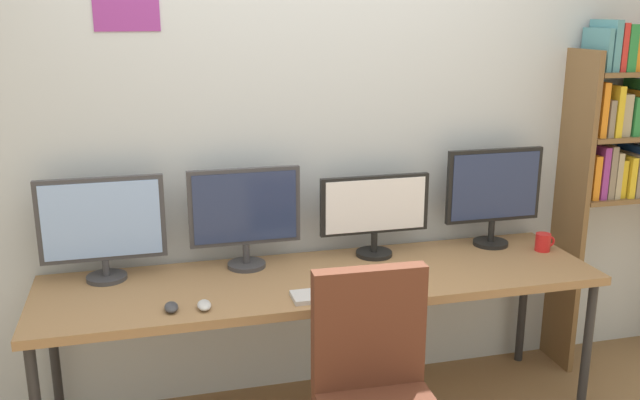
% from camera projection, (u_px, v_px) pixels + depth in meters
% --- Properties ---
extents(wall_back, '(4.95, 0.11, 2.60)m').
position_uv_depth(wall_back, '(301.00, 140.00, 3.41)').
color(wall_back, silver).
rests_on(wall_back, ground_plane).
extents(desk, '(2.55, 0.68, 0.74)m').
position_uv_depth(desk, '(323.00, 286.00, 3.18)').
color(desk, '#936D47').
rests_on(desk, ground_plane).
extents(bookshelf, '(0.83, 0.28, 1.87)m').
position_uv_depth(bookshelf, '(631.00, 152.00, 3.68)').
color(bookshelf, brown).
rests_on(bookshelf, ground_plane).
extents(monitor_far_left, '(0.55, 0.18, 0.47)m').
position_uv_depth(monitor_far_left, '(102.00, 225.00, 3.06)').
color(monitor_far_left, '#38383D').
rests_on(monitor_far_left, desk).
extents(monitor_center_left, '(0.52, 0.18, 0.48)m').
position_uv_depth(monitor_center_left, '(245.00, 213.00, 3.21)').
color(monitor_center_left, '#38383D').
rests_on(monitor_center_left, desk).
extents(monitor_center_right, '(0.55, 0.18, 0.41)m').
position_uv_depth(monitor_center_right, '(375.00, 210.00, 3.38)').
color(monitor_center_right, black).
rests_on(monitor_center_right, desk).
extents(monitor_far_right, '(0.51, 0.18, 0.51)m').
position_uv_depth(monitor_far_right, '(494.00, 191.00, 3.52)').
color(monitor_far_right, black).
rests_on(monitor_far_right, desk).
extents(keyboard_main, '(0.38, 0.13, 0.02)m').
position_uv_depth(keyboard_main, '(336.00, 294.00, 2.95)').
color(keyboard_main, silver).
rests_on(keyboard_main, desk).
extents(mouse_left_side, '(0.06, 0.10, 0.03)m').
position_uv_depth(mouse_left_side, '(204.00, 305.00, 2.82)').
color(mouse_left_side, silver).
rests_on(mouse_left_side, desk).
extents(mouse_right_side, '(0.06, 0.10, 0.03)m').
position_uv_depth(mouse_right_side, '(171.00, 307.00, 2.80)').
color(mouse_right_side, '#38383D').
rests_on(mouse_right_side, desk).
extents(coffee_mug, '(0.11, 0.08, 0.09)m').
position_uv_depth(coffee_mug, '(543.00, 242.00, 3.49)').
color(coffee_mug, red).
rests_on(coffee_mug, desk).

